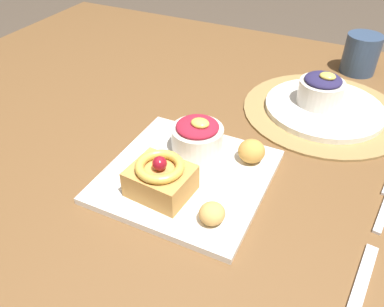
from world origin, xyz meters
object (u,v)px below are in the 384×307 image
Objects in this scene: front_plate at (187,176)px; back_plate at (324,108)px; berry_ramekin at (197,136)px; fritter_middle at (252,151)px; back_ramekin at (321,90)px; knife at (356,299)px; cake_slice at (161,178)px; fritter_front at (212,213)px; coffee_mug at (361,54)px.

back_plate is (0.17, 0.32, 0.01)m from front_plate.
front_plate is 0.08m from berry_ramekin.
fritter_middle is 0.25m from back_ramekin.
front_plate reaches higher than knife.
back_plate is (0.08, 0.24, -0.02)m from fritter_middle.
back_ramekin is at bearing 66.07° from cake_slice.
front_plate is at bearing -79.59° from berry_ramekin.
fritter_front is at bearing -57.70° from berry_ramekin.
fritter_front is (0.09, -0.15, -0.01)m from berry_ramekin.
fritter_front is at bearing -44.70° from front_plate.
cake_slice is 1.08× the size of berry_ramekin.
back_plate is (0.09, 0.40, -0.02)m from fritter_front.
cake_slice is 0.13m from berry_ramekin.
front_plate is 0.59m from coffee_mug.
back_ramekin reaches higher than front_plate.
back_ramekin reaches higher than back_plate.
cake_slice is 1.06× the size of coffee_mug.
back_ramekin is (0.15, 0.32, 0.04)m from front_plate.
coffee_mug is at bearing 75.82° from fritter_middle.
berry_ramekin reaches higher than back_plate.
fritter_front is 0.64m from coffee_mug.
berry_ramekin reaches higher than fritter_middle.
cake_slice reaches higher than back_plate.
berry_ramekin is (0.00, 0.13, 0.00)m from cake_slice.
fritter_front is 0.43× the size of back_ramekin.
berry_ramekin is 0.30m from back_ramekin.
fritter_middle is 0.49m from coffee_mug.
back_ramekin is at bearing 162.77° from back_plate.
berry_ramekin reaches higher than front_plate.
coffee_mug reaches higher than front_plate.
back_ramekin is at bearing -102.70° from coffee_mug.
berry_ramekin is 0.10m from fritter_middle.
berry_ramekin reaches higher than fritter_front.
berry_ramekin is 0.49× the size of knife.
front_plate is 0.07m from cake_slice.
knife is (0.21, -0.19, -0.03)m from fritter_middle.
cake_slice is 2.50× the size of fritter_front.
coffee_mug reaches higher than back_ramekin.
coffee_mug is (0.20, 0.55, 0.04)m from front_plate.
cake_slice is at bearing -105.59° from front_plate.
front_plate is 6.56× the size of fritter_front.
berry_ramekin is 1.00× the size of back_ramekin.
front_plate is at bearing 74.52° from knife.
cake_slice is (-0.02, -0.06, 0.04)m from front_plate.
fritter_front is at bearing -12.65° from cake_slice.
back_ramekin reaches higher than fritter_front.
cake_slice is 0.10m from fritter_front.
back_plate is at bearing 54.30° from berry_ramekin.
fritter_front reaches higher than knife.
coffee_mug is at bearing 70.10° from cake_slice.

